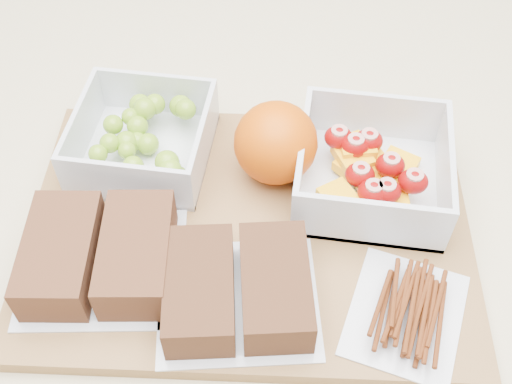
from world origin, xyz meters
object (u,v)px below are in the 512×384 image
fruit_container (371,171)px  sandwich_bag_left (99,255)px  cutting_board (249,229)px  pretzel_bag (408,308)px  orange (276,143)px  sandwich_bag_center (238,289)px  grape_container (145,137)px

fruit_container → sandwich_bag_left: 0.27m
fruit_container → cutting_board: bearing=-150.2°
pretzel_bag → sandwich_bag_left: bearing=178.2°
sandwich_bag_left → pretzel_bag: size_ratio=1.25×
orange → sandwich_bag_center: 0.16m
fruit_container → orange: (-0.09, 0.01, 0.02)m
cutting_board → fruit_container: 0.13m
orange → sandwich_bag_left: size_ratio=0.51×
cutting_board → pretzel_bag: size_ratio=3.24×
pretzel_bag → orange: bearing=131.9°
pretzel_bag → cutting_board: bearing=152.7°
cutting_board → pretzel_bag: 0.17m
fruit_container → sandwich_bag_left: bearing=-150.7°
grape_container → sandwich_bag_center: grape_container is taller
pretzel_bag → sandwich_bag_center: bearing=-177.2°
grape_container → pretzel_bag: size_ratio=1.01×
fruit_container → orange: orange is taller
cutting_board → fruit_container: fruit_container is taller
grape_container → orange: (0.13, -0.00, 0.02)m
fruit_container → orange: 0.10m
grape_container → sandwich_bag_center: (0.12, -0.16, -0.00)m
grape_container → orange: bearing=-1.9°
sandwich_bag_center → pretzel_bag: bearing=2.8°
cutting_board → sandwich_bag_center: sandwich_bag_center is taller
cutting_board → fruit_container: bearing=23.9°
orange → sandwich_bag_left: orange is taller
grape_container → sandwich_bag_center: 0.20m
fruit_container → sandwich_bag_center: 0.18m
fruit_container → pretzel_bag: fruit_container is taller
cutting_board → grape_container: 0.14m
pretzel_bag → grape_container: bearing=150.4°
grape_container → orange: 0.14m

